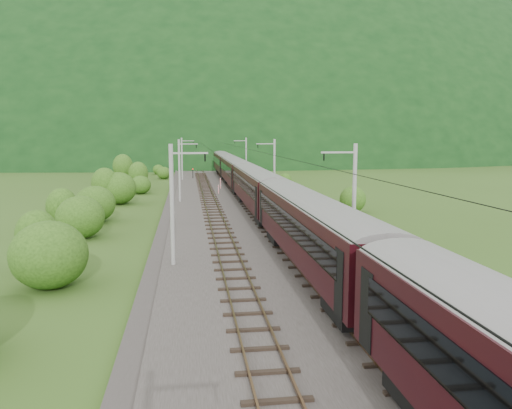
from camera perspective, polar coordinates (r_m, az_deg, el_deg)
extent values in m
plane|color=#2F4A17|center=(34.39, 1.05, -6.99)|extent=(600.00, 600.00, 0.00)
cube|color=#38332D|center=(44.01, -0.95, -3.46)|extent=(14.00, 220.00, 0.30)
cube|color=brown|center=(43.69, -5.02, -3.12)|extent=(0.08, 220.00, 0.15)
cube|color=brown|center=(43.78, -3.14, -3.08)|extent=(0.08, 220.00, 0.15)
cube|color=black|center=(43.75, -4.08, -3.27)|extent=(2.40, 220.00, 0.12)
cube|color=brown|center=(44.17, 1.22, -2.97)|extent=(0.08, 220.00, 0.15)
cube|color=brown|center=(44.41, 3.05, -2.91)|extent=(0.08, 220.00, 0.15)
cube|color=black|center=(44.31, 2.13, -3.11)|extent=(2.40, 220.00, 0.12)
cylinder|color=gray|center=(33.16, -9.57, -0.08)|extent=(0.28, 0.28, 8.00)
cube|color=gray|center=(32.84, -7.61, 5.84)|extent=(2.40, 0.12, 0.12)
cylinder|color=black|center=(32.88, -5.85, 5.35)|extent=(0.10, 0.10, 0.50)
cylinder|color=gray|center=(64.99, -8.75, 3.85)|extent=(0.28, 0.28, 8.00)
cube|color=gray|center=(64.83, -7.74, 6.87)|extent=(2.40, 0.12, 0.12)
cylinder|color=black|center=(64.85, -6.85, 6.62)|extent=(0.10, 0.10, 0.50)
cylinder|color=gray|center=(96.94, -8.46, 5.20)|extent=(0.28, 0.28, 8.00)
cube|color=gray|center=(96.83, -7.79, 7.22)|extent=(2.40, 0.12, 0.12)
cylinder|color=black|center=(96.84, -7.19, 7.05)|extent=(0.10, 0.10, 0.50)
cylinder|color=gray|center=(128.91, -8.32, 5.88)|extent=(0.28, 0.28, 8.00)
cube|color=gray|center=(128.83, -7.81, 7.40)|extent=(2.40, 0.12, 0.12)
cylinder|color=black|center=(128.84, -7.36, 7.27)|extent=(0.10, 0.10, 0.50)
cylinder|color=gray|center=(160.89, -8.23, 6.28)|extent=(0.28, 0.28, 8.00)
cube|color=gray|center=(160.83, -7.82, 7.50)|extent=(2.40, 0.12, 0.12)
cylinder|color=black|center=(160.83, -7.46, 7.40)|extent=(0.10, 0.10, 0.50)
cylinder|color=gray|center=(35.03, 11.15, 0.31)|extent=(0.28, 0.28, 8.00)
cube|color=gray|center=(34.37, 9.40, 5.90)|extent=(2.40, 0.12, 0.12)
cylinder|color=black|center=(34.10, 7.77, 5.41)|extent=(0.10, 0.10, 0.50)
cylinder|color=gray|center=(65.97, 2.11, 4.00)|extent=(0.28, 0.28, 8.00)
cube|color=gray|center=(65.62, 1.09, 6.96)|extent=(2.40, 0.12, 0.12)
cylinder|color=black|center=(65.48, 0.22, 6.69)|extent=(0.10, 0.10, 0.50)
cylinder|color=gray|center=(97.59, -1.13, 5.30)|extent=(0.28, 0.28, 8.00)
cube|color=gray|center=(97.36, -1.84, 7.29)|extent=(2.40, 0.12, 0.12)
cylinder|color=black|center=(97.26, -2.43, 7.11)|extent=(0.10, 0.10, 0.50)
cylinder|color=gray|center=(129.40, -2.79, 5.96)|extent=(0.28, 0.28, 8.00)
cube|color=gray|center=(129.23, -3.33, 7.46)|extent=(2.40, 0.12, 0.12)
cylinder|color=black|center=(129.15, -3.78, 7.32)|extent=(0.10, 0.10, 0.50)
cylinder|color=gray|center=(161.29, -3.79, 6.35)|extent=(0.28, 0.28, 8.00)
cube|color=gray|center=(161.15, -4.24, 7.56)|extent=(2.40, 0.12, 0.12)
cylinder|color=black|center=(161.09, -4.59, 7.45)|extent=(0.10, 0.10, 0.50)
cylinder|color=black|center=(42.95, -4.17, 5.58)|extent=(0.03, 198.00, 0.03)
cylinder|color=black|center=(43.52, 2.18, 5.63)|extent=(0.03, 198.00, 0.03)
ellipsoid|color=black|center=(293.00, -6.84, 6.21)|extent=(504.00, 360.00, 244.00)
ellipsoid|color=black|center=(352.20, -26.98, 5.69)|extent=(336.00, 280.00, 132.00)
cube|color=black|center=(17.16, 20.50, -19.71)|extent=(2.39, 3.48, 0.98)
cube|color=black|center=(31.04, 6.38, -2.66)|extent=(3.16, 23.94, 3.26)
cylinder|color=gray|center=(30.81, 6.42, 0.03)|extent=(3.16, 23.82, 3.16)
cube|color=black|center=(30.63, 3.49, -2.02)|extent=(0.05, 21.06, 1.25)
cube|color=black|center=(31.40, 9.22, -1.86)|extent=(0.05, 21.06, 1.25)
cube|color=black|center=(23.82, 11.32, -11.37)|extent=(2.39, 3.48, 0.98)
cube|color=black|center=(39.47, 3.36, -3.46)|extent=(2.39, 3.48, 0.98)
cube|color=black|center=(55.05, 0.10, 2.04)|extent=(3.16, 23.94, 3.26)
cylinder|color=gray|center=(54.92, 0.10, 3.57)|extent=(3.16, 23.82, 3.16)
cube|color=black|center=(54.82, -1.55, 2.43)|extent=(0.05, 21.06, 1.25)
cube|color=black|center=(55.26, 1.75, 2.47)|extent=(0.05, 21.06, 1.25)
cube|color=black|center=(47.13, 1.50, -1.57)|extent=(2.39, 3.48, 0.98)
cube|color=black|center=(63.55, -0.94, 0.92)|extent=(2.39, 3.48, 0.98)
cube|color=black|center=(79.47, -2.35, 3.87)|extent=(3.16, 23.94, 3.26)
cylinder|color=gray|center=(79.38, -2.36, 4.93)|extent=(3.16, 23.82, 3.16)
cube|color=black|center=(79.31, -3.50, 4.14)|extent=(0.05, 21.06, 1.25)
cube|color=black|center=(79.61, -1.20, 4.17)|extent=(0.05, 21.06, 1.25)
cube|color=black|center=(71.36, -1.70, 1.69)|extent=(2.39, 3.48, 0.98)
cube|color=black|center=(87.96, -2.86, 2.88)|extent=(2.39, 3.48, 0.98)
cube|color=black|center=(104.00, -3.65, 4.84)|extent=(3.16, 23.94, 3.26)
cylinder|color=gray|center=(103.93, -3.66, 5.64)|extent=(3.16, 23.82, 3.16)
cube|color=black|center=(103.88, -4.54, 5.04)|extent=(0.05, 21.06, 1.25)
cube|color=black|center=(104.11, -2.77, 5.06)|extent=(0.05, 21.06, 1.25)
cube|color=black|center=(95.81, -3.27, 3.30)|extent=(2.39, 3.48, 0.98)
cube|color=black|center=(112.47, -3.95, 3.99)|extent=(2.39, 3.48, 0.98)
cube|color=navy|center=(138.35, -4.70, 5.61)|extent=(3.16, 19.58, 3.26)
cylinder|color=gray|center=(138.30, -4.71, 6.22)|extent=(3.16, 19.49, 3.16)
cube|color=black|center=(138.26, -5.36, 5.76)|extent=(0.05, 17.23, 1.25)
cube|color=black|center=(138.43, -4.04, 5.78)|extent=(0.05, 17.23, 1.25)
cube|color=black|center=(131.62, -4.52, 4.56)|extent=(2.39, 3.48, 0.98)
cube|color=black|center=(145.29, -4.84, 4.88)|extent=(2.39, 3.48, 0.98)
cube|color=yellow|center=(147.93, -4.90, 5.68)|extent=(3.22, 0.50, 2.94)
cube|color=yellow|center=(128.79, -4.46, 5.34)|extent=(3.22, 0.50, 2.94)
cube|color=black|center=(141.27, -4.78, 6.56)|extent=(0.08, 1.60, 0.98)
cylinder|color=red|center=(73.49, -4.30, 1.77)|extent=(0.14, 0.14, 1.29)
cylinder|color=red|center=(80.29, -4.08, 2.43)|extent=(0.18, 0.18, 1.66)
cylinder|color=black|center=(100.06, -7.24, 3.51)|extent=(0.12, 0.12, 1.74)
sphere|color=red|center=(99.99, -7.24, 4.03)|extent=(0.21, 0.21, 0.21)
ellipsoid|color=#234312|center=(31.40, -22.58, -5.34)|extent=(4.41, 4.41, 3.97)
ellipsoid|color=#234312|center=(45.44, -19.44, -1.38)|extent=(4.11, 4.11, 3.69)
ellipsoid|color=#234312|center=(53.58, -17.93, 0.06)|extent=(4.13, 4.13, 3.72)
ellipsoid|color=#234312|center=(66.28, -15.48, 1.80)|extent=(4.61, 4.61, 4.15)
ellipsoid|color=#234312|center=(77.07, -13.06, 2.21)|extent=(3.09, 3.09, 2.78)
ellipsoid|color=#234312|center=(91.00, -14.14, 2.66)|extent=(1.81, 1.81, 1.62)
ellipsoid|color=#234312|center=(102.06, -10.50, 3.57)|extent=(2.75, 2.75, 2.48)
ellipsoid|color=#234312|center=(114.08, -11.10, 3.94)|extent=(2.47, 2.47, 2.23)
ellipsoid|color=#234312|center=(124.78, -12.46, 4.53)|extent=(3.90, 3.90, 3.51)
cylinder|color=black|center=(36.46, -23.62, -5.06)|extent=(0.24, 0.24, 2.16)
ellipsoid|color=#234312|center=(36.22, -23.73, -3.16)|extent=(2.77, 2.77, 3.33)
cylinder|color=black|center=(49.48, -21.23, -1.61)|extent=(0.24, 0.24, 2.20)
ellipsoid|color=#234312|center=(49.30, -21.30, -0.18)|extent=(2.82, 2.82, 3.39)
cylinder|color=black|center=(66.16, -16.85, 1.06)|extent=(0.24, 0.24, 2.59)
ellipsoid|color=#234312|center=(66.00, -16.90, 2.33)|extent=(3.33, 3.33, 3.99)
cylinder|color=black|center=(83.57, -13.28, 2.53)|extent=(0.24, 0.24, 2.46)
ellipsoid|color=#234312|center=(83.45, -13.31, 3.49)|extent=(3.17, 3.17, 3.80)
cylinder|color=black|center=(96.05, -14.94, 3.28)|extent=(0.24, 0.24, 2.89)
ellipsoid|color=#234312|center=(95.93, -14.98, 4.26)|extent=(3.71, 3.71, 4.46)
ellipsoid|color=#234312|center=(30.92, 23.30, -7.86)|extent=(1.76, 1.76, 1.59)
ellipsoid|color=#234312|center=(58.37, 11.00, 0.44)|extent=(3.03, 3.03, 2.73)
ellipsoid|color=#234312|center=(86.57, 3.32, 2.77)|extent=(2.28, 2.28, 2.05)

